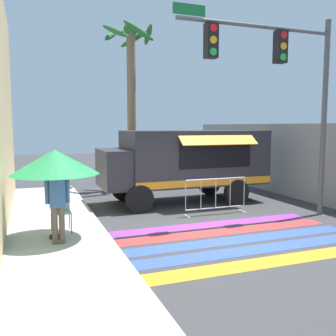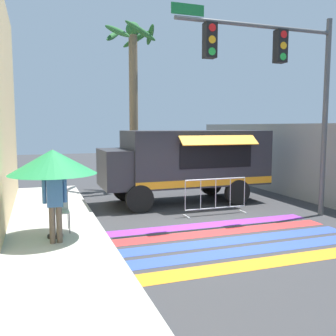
{
  "view_description": "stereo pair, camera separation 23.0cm",
  "coord_description": "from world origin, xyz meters",
  "views": [
    {
      "loc": [
        -4.57,
        -8.65,
        2.76
      ],
      "look_at": [
        -0.42,
        2.44,
        1.43
      ],
      "focal_mm": 40.0,
      "sensor_mm": 36.0,
      "label": 1
    },
    {
      "loc": [
        -4.35,
        -8.73,
        2.76
      ],
      "look_at": [
        -0.42,
        2.44,
        1.43
      ],
      "focal_mm": 40.0,
      "sensor_mm": 36.0,
      "label": 2
    }
  ],
  "objects": [
    {
      "name": "vendor_person",
      "position": [
        -4.01,
        -0.22,
        1.17
      ],
      "size": [
        0.53,
        0.23,
        1.76
      ],
      "rotation": [
        0.0,
        0.0,
        0.21
      ],
      "color": "brown",
      "rests_on": "sidewalk_left"
    },
    {
      "name": "concrete_wall_right",
      "position": [
        5.04,
        3.0,
        1.43
      ],
      "size": [
        0.2,
        16.0,
        2.86
      ],
      "color": "gray",
      "rests_on": "ground_plane"
    },
    {
      "name": "crosswalk_painted",
      "position": [
        0.0,
        -0.96,
        0.0
      ],
      "size": [
        6.4,
        3.6,
        0.01
      ],
      "color": "orange",
      "rests_on": "ground_plane"
    },
    {
      "name": "food_truck",
      "position": [
        0.6,
        3.71,
        1.56
      ],
      "size": [
        5.9,
        2.75,
        2.6
      ],
      "color": "#2D2D33",
      "rests_on": "ground_plane"
    },
    {
      "name": "patio_umbrella",
      "position": [
        -4.01,
        0.24,
        1.94
      ],
      "size": [
        2.01,
        2.01,
        2.07
      ],
      "color": "black",
      "rests_on": "sidewalk_left"
    },
    {
      "name": "traffic_signal_pole",
      "position": [
        2.27,
        0.45,
        4.27
      ],
      "size": [
        5.06,
        0.29,
        5.91
      ],
      "color": "#515456",
      "rests_on": "ground_plane"
    },
    {
      "name": "sidewalk_left",
      "position": [
        -5.01,
        0.0,
        0.08
      ],
      "size": [
        4.4,
        16.0,
        0.15
      ],
      "color": "#B7B5AD",
      "rests_on": "ground_plane"
    },
    {
      "name": "palm_tree",
      "position": [
        -0.37,
        7.15,
        4.74
      ],
      "size": [
        2.23,
        2.4,
        7.13
      ],
      "color": "#7A664C",
      "rests_on": "ground_plane"
    },
    {
      "name": "barricade_front",
      "position": [
        0.87,
        1.62,
        0.57
      ],
      "size": [
        2.08,
        0.44,
        1.14
      ],
      "color": "#B7BABF",
      "rests_on": "ground_plane"
    },
    {
      "name": "ground_plane",
      "position": [
        0.0,
        0.0,
        0.0
      ],
      "size": [
        60.0,
        60.0,
        0.0
      ],
      "primitive_type": "plane",
      "color": "#38383A"
    },
    {
      "name": "folding_chair",
      "position": [
        -3.88,
        0.77,
        0.75
      ],
      "size": [
        0.47,
        0.47,
        0.98
      ],
      "rotation": [
        0.0,
        0.0,
        0.4
      ],
      "color": "#4C4C51",
      "rests_on": "sidewalk_left"
    }
  ]
}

